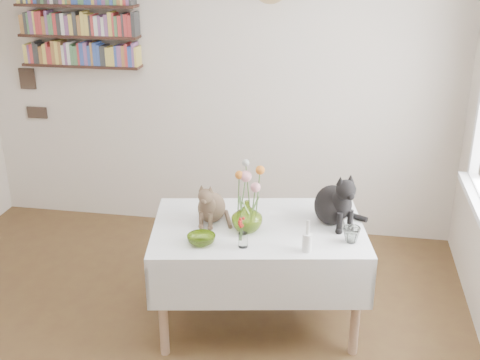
% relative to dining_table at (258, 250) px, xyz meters
% --- Properties ---
extents(room, '(4.08, 4.58, 2.58)m').
position_rel_dining_table_xyz_m(room, '(-0.57, -0.85, 0.72)').
color(room, brown).
rests_on(room, ground).
extents(dining_table, '(1.45, 1.07, 0.71)m').
position_rel_dining_table_xyz_m(dining_table, '(0.00, 0.00, 0.00)').
color(dining_table, white).
rests_on(dining_table, room).
extents(tabby_cat, '(0.22, 0.26, 0.29)m').
position_rel_dining_table_xyz_m(tabby_cat, '(-0.30, 0.02, 0.32)').
color(tabby_cat, brown).
rests_on(tabby_cat, dining_table).
extents(black_cat, '(0.38, 0.40, 0.37)m').
position_rel_dining_table_xyz_m(black_cat, '(0.45, 0.13, 0.36)').
color(black_cat, black).
rests_on(black_cat, dining_table).
extents(flower_vase, '(0.24, 0.24, 0.20)m').
position_rel_dining_table_xyz_m(flower_vase, '(-0.06, -0.08, 0.27)').
color(flower_vase, '#98BB37').
rests_on(flower_vase, dining_table).
extents(green_bowl, '(0.19, 0.19, 0.05)m').
position_rel_dining_table_xyz_m(green_bowl, '(-0.30, -0.29, 0.20)').
color(green_bowl, '#98BB37').
rests_on(green_bowl, dining_table).
extents(drinking_glass, '(0.10, 0.10, 0.10)m').
position_rel_dining_table_xyz_m(drinking_glass, '(0.57, -0.12, 0.22)').
color(drinking_glass, white).
rests_on(drinking_glass, dining_table).
extents(candlestick, '(0.06, 0.06, 0.20)m').
position_rel_dining_table_xyz_m(candlestick, '(0.32, -0.28, 0.24)').
color(candlestick, white).
rests_on(candlestick, dining_table).
extents(berry_jar, '(0.06, 0.06, 0.22)m').
position_rel_dining_table_xyz_m(berry_jar, '(-0.05, -0.29, 0.27)').
color(berry_jar, white).
rests_on(berry_jar, dining_table).
extents(porcelain_figurine, '(0.05, 0.05, 0.09)m').
position_rel_dining_table_xyz_m(porcelain_figurine, '(0.52, 0.05, 0.21)').
color(porcelain_figurine, white).
rests_on(porcelain_figurine, dining_table).
extents(flower_bouquet, '(0.17, 0.12, 0.39)m').
position_rel_dining_table_xyz_m(flower_bouquet, '(-0.06, -0.06, 0.52)').
color(flower_bouquet, '#4C7233').
rests_on(flower_bouquet, flower_vase).
extents(bookshelf_unit, '(1.00, 0.16, 0.91)m').
position_rel_dining_table_xyz_m(bookshelf_unit, '(-1.67, 1.31, 1.31)').
color(bookshelf_unit, '#321B14').
rests_on(bookshelf_unit, room).
extents(wall_art_plaques, '(0.21, 0.02, 0.44)m').
position_rel_dining_table_xyz_m(wall_art_plaques, '(-2.20, 1.38, 0.59)').
color(wall_art_plaques, '#38281E').
rests_on(wall_art_plaques, room).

